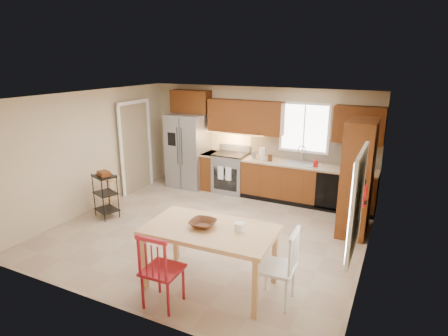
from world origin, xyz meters
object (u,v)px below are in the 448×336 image
table_jar (239,228)px  utility_cart (106,195)px  refrigerator (188,151)px  chair_white (276,266)px  soap_bottle (316,162)px  table_bowl (203,227)px  dining_table (210,258)px  bar_stool (113,192)px  chair_red (162,268)px  fire_extinguisher (363,195)px  pantry (357,178)px  range_stove (231,173)px

table_jar → utility_cart: bearing=162.3°
refrigerator → chair_white: bearing=-45.6°
soap_bottle → table_bowl: 3.68m
soap_bottle → utility_cart: (-3.66, -2.40, -0.54)m
dining_table → table_jar: (0.39, 0.11, 0.48)m
chair_white → refrigerator: bearing=42.1°
refrigerator → bar_stool: size_ratio=2.80×
chair_white → utility_cart: (-3.98, 1.15, -0.07)m
table_bowl → utility_cart: bearing=157.6°
chair_red → chair_white: (1.30, 0.70, 0.00)m
dining_table → chair_white: (0.95, 0.05, 0.09)m
table_bowl → dining_table: bearing=0.0°
bar_stool → utility_cart: (0.27, -0.50, 0.13)m
soap_bottle → chair_white: 3.60m
fire_extinguisher → bar_stool: size_ratio=0.55×
chair_red → bar_stool: chair_red is taller
dining_table → chair_white: chair_white is taller
chair_white → utility_cart: bearing=71.6°
pantry → dining_table: size_ratio=1.17×
dining_table → bar_stool: (-3.30, 1.70, -0.11)m
dining_table → chair_white: size_ratio=1.70×
soap_bottle → dining_table: size_ratio=0.11×
dining_table → utility_cart: utility_cart is taller
table_jar → bar_stool: table_jar is taller
pantry → chair_red: (-1.93, -3.35, -0.52)m
bar_stool → utility_cart: bearing=-55.4°
table_jar → fire_extinguisher: bearing=48.1°
range_stove → fire_extinguisher: size_ratio=2.56×
chair_white → bar_stool: (-4.25, 1.65, -0.20)m
soap_bottle → table_jar: (-0.23, -3.49, -0.08)m
dining_table → table_jar: table_jar is taller
refrigerator → table_jar: size_ratio=10.40×
table_bowl → bar_stool: table_bowl is taller
range_stove → chair_white: (2.35, -3.64, 0.07)m
chair_red → table_jar: 1.13m
range_stove → fire_extinguisher: (3.18, -2.04, 0.64)m
range_stove → chair_red: chair_red is taller
chair_red → chair_white: 1.48m
refrigerator → chair_white: 5.02m
refrigerator → soap_bottle: size_ratio=9.53×
chair_red → bar_stool: (-2.95, 2.35, -0.20)m
table_bowl → soap_bottle: bearing=78.4°
refrigerator → fire_extinguisher: (4.33, -1.98, 0.19)m
soap_bottle → chair_white: bearing=-84.8°
fire_extinguisher → chair_red: fire_extinguisher is taller
range_stove → table_jar: size_ratio=5.26×
chair_white → table_bowl: bearing=90.4°
chair_white → utility_cart: chair_white is taller
table_bowl → range_stove: bearing=109.3°
table_jar → chair_white: bearing=-6.3°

